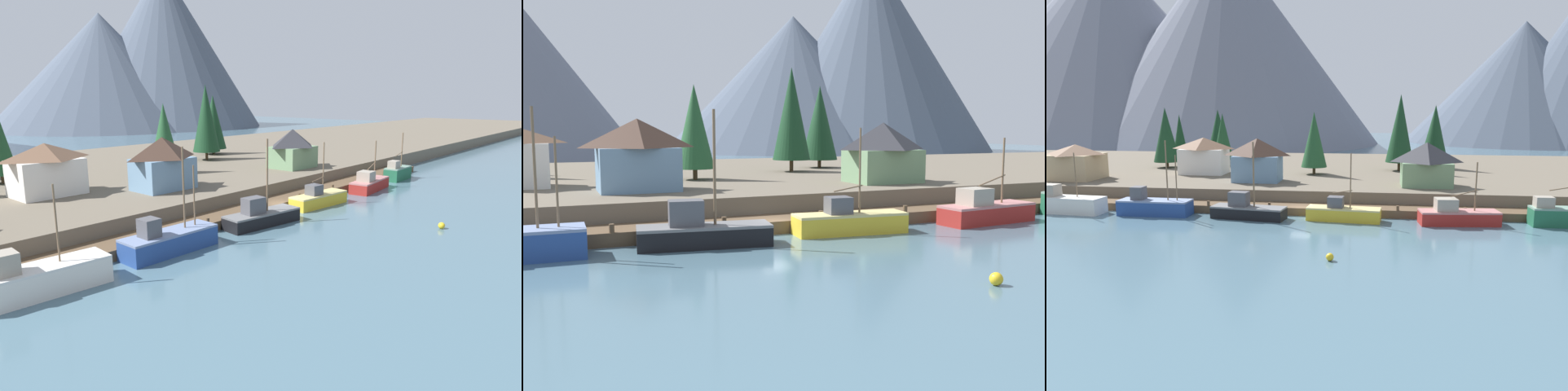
# 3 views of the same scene
# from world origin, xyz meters

# --- Properties ---
(ground_plane) EXTENTS (400.00, 400.00, 1.00)m
(ground_plane) POSITION_xyz_m (0.00, 20.00, -0.50)
(ground_plane) COLOR #476675
(dock) EXTENTS (80.00, 4.00, 1.60)m
(dock) POSITION_xyz_m (0.00, 1.99, 0.50)
(dock) COLOR brown
(dock) RESTS_ON ground_plane
(shoreline_bank) EXTENTS (400.00, 56.00, 2.50)m
(shoreline_bank) POSITION_xyz_m (0.00, 32.00, 1.25)
(shoreline_bank) COLOR #665B4C
(shoreline_bank) RESTS_ON ground_plane
(mountain_west_peak) EXTENTS (140.27, 140.27, 78.57)m
(mountain_west_peak) POSITION_xyz_m (-100.26, 138.58, 39.29)
(mountain_west_peak) COLOR slate
(mountain_west_peak) RESTS_ON ground_plane
(mountain_central_peak) EXTENTS (118.61, 118.61, 78.19)m
(mountain_central_peak) POSITION_xyz_m (-47.93, 132.62, 39.09)
(mountain_central_peak) COLOR slate
(mountain_central_peak) RESTS_ON ground_plane
(mountain_east_peak) EXTENTS (93.47, 93.47, 48.12)m
(mountain_east_peak) POSITION_xyz_m (69.46, 152.84, 24.06)
(mountain_east_peak) COLOR #475160
(mountain_east_peak) RESTS_ON ground_plane
(fishing_boat_white) EXTENTS (9.29, 3.53, 7.82)m
(fishing_boat_white) POSITION_xyz_m (-30.07, -1.90, 1.21)
(fishing_boat_white) COLOR silver
(fishing_boat_white) RESTS_ON ground_plane
(fishing_boat_blue) EXTENTS (9.14, 3.01, 9.43)m
(fishing_boat_blue) POSITION_xyz_m (-18.50, -1.65, 1.13)
(fishing_boat_blue) COLOR navy
(fishing_boat_blue) RESTS_ON ground_plane
(fishing_boat_black) EXTENTS (9.39, 3.95, 9.39)m
(fishing_boat_black) POSITION_xyz_m (-6.28, -2.10, 1.02)
(fishing_boat_black) COLOR black
(fishing_boat_black) RESTS_ON ground_plane
(fishing_boat_yellow) EXTENTS (8.99, 3.33, 8.13)m
(fishing_boat_yellow) POSITION_xyz_m (5.42, -1.78, 0.96)
(fishing_boat_yellow) COLOR gold
(fishing_boat_yellow) RESTS_ON ground_plane
(fishing_boat_red) EXTENTS (9.26, 3.70, 7.29)m
(fishing_boat_red) POSITION_xyz_m (18.66, -2.02, 1.06)
(fishing_boat_red) COLOR maroon
(fishing_boat_red) RESTS_ON ground_plane
(fishing_boat_green) EXTENTS (6.10, 2.49, 7.84)m
(fishing_boat_green) POSITION_xyz_m (29.83, -1.36, 1.28)
(fishing_boat_green) COLOR #1E5B3D
(fishing_boat_green) RESTS_ON ground_plane
(house_green) EXTENTS (7.24, 5.56, 6.17)m
(house_green) POSITION_xyz_m (16.40, 10.59, 5.66)
(house_green) COLOR #6B8E66
(house_green) RESTS_ON shoreline_bank
(house_blue) EXTENTS (7.27, 5.07, 6.45)m
(house_blue) POSITION_xyz_m (-8.28, 12.05, 5.80)
(house_blue) COLOR #6689A8
(house_blue) RESTS_ON shoreline_bank
(house_white) EXTENTS (7.79, 5.40, 6.06)m
(house_white) POSITION_xyz_m (-19.23, 19.47, 5.60)
(house_white) COLOR silver
(house_white) RESTS_ON shoreline_bank
(house_tan) EXTENTS (7.10, 6.78, 5.39)m
(house_tan) POSITION_xyz_m (-36.68, 10.67, 5.25)
(house_tan) COLOR tan
(house_tan) RESTS_ON shoreline_bank
(conifer_near_left) EXTENTS (4.82, 4.82, 11.09)m
(conifer_near_left) POSITION_xyz_m (-29.08, 27.00, 8.58)
(conifer_near_left) COLOR #4C3823
(conifer_near_left) RESTS_ON shoreline_bank
(conifer_near_right) EXTENTS (4.87, 4.87, 13.32)m
(conifer_near_right) POSITION_xyz_m (13.60, 27.71, 9.92)
(conifer_near_right) COLOR #4C3823
(conifer_near_right) RESTS_ON shoreline_bank
(conifer_mid_left) EXTENTS (4.33, 4.33, 10.33)m
(conifer_mid_left) POSITION_xyz_m (-0.78, 21.23, 8.26)
(conifer_mid_left) COLOR #4C3823
(conifer_mid_left) RESTS_ON shoreline_bank
(conifer_mid_right) EXTENTS (4.69, 4.69, 10.71)m
(conifer_mid_right) POSITION_xyz_m (-22.79, 38.57, 8.66)
(conifer_mid_right) COLOR #4C3823
(conifer_mid_right) RESTS_ON shoreline_bank
(conifer_back_left) EXTENTS (5.09, 5.09, 11.53)m
(conifer_back_left) POSITION_xyz_m (20.20, 32.80, 8.84)
(conifer_back_left) COLOR #4C3823
(conifer_back_left) RESTS_ON shoreline_bank
(conifer_back_right) EXTENTS (3.00, 3.00, 9.75)m
(conifer_back_right) POSITION_xyz_m (-29.21, 33.88, 8.08)
(conifer_back_right) COLOR #4C3823
(conifer_back_right) RESTS_ON shoreline_bank
(conifer_centre) EXTENTS (3.89, 3.89, 9.98)m
(conifer_centre) POSITION_xyz_m (-19.60, 31.46, 8.06)
(conifer_centre) COLOR #4C3823
(conifer_centre) RESTS_ON shoreline_bank
(channel_buoy) EXTENTS (0.70, 0.70, 0.70)m
(channel_buoy) POSITION_xyz_m (5.18, -17.59, 0.35)
(channel_buoy) COLOR gold
(channel_buoy) RESTS_ON ground_plane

